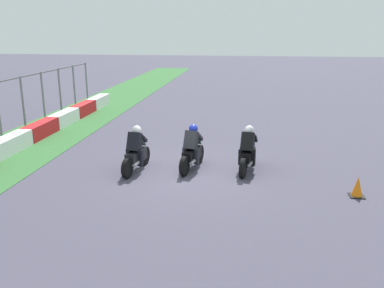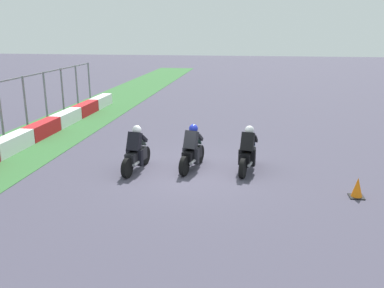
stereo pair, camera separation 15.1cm
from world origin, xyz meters
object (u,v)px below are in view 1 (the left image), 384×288
traffic_cone (358,188)px  rider_lane_c (136,153)px  rider_lane_a (248,153)px  rider_lane_b (192,151)px

traffic_cone → rider_lane_c: bearing=79.3°
rider_lane_a → rider_lane_c: bearing=109.0°
rider_lane_b → rider_lane_c: (-0.45, 1.79, 0.00)m
rider_lane_c → rider_lane_b: bearing=-67.3°
rider_lane_a → traffic_cone: bearing=-109.1°
rider_lane_a → rider_lane_b: bearing=102.7°
rider_lane_b → traffic_cone: (-1.72, -4.90, -0.36)m
rider_lane_b → rider_lane_c: size_ratio=0.99×
rider_lane_b → traffic_cone: bearing=-96.9°
rider_lane_b → traffic_cone: rider_lane_b is taller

